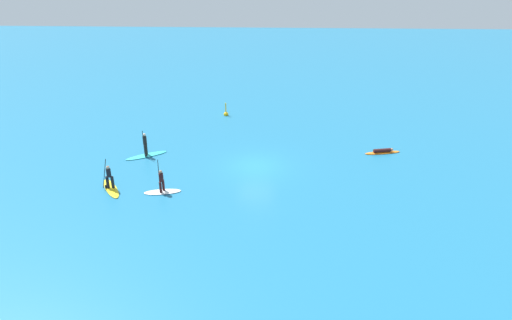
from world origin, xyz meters
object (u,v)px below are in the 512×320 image
object	(u,v)px
surfer_on_teal_board	(146,151)
surfer_on_yellow_board	(110,184)
surfer_on_white_board	(162,187)
surfer_on_orange_board	(383,151)
marker_buoy	(226,114)

from	to	relation	value
surfer_on_teal_board	surfer_on_yellow_board	bearing A→B (deg)	47.03
surfer_on_white_board	surfer_on_orange_board	xyz separation A→B (m)	(16.00, 6.92, -0.26)
surfer_on_white_board	surfer_on_yellow_board	world-z (taller)	surfer_on_white_board
surfer_on_orange_board	surfer_on_yellow_board	bearing A→B (deg)	-172.88
surfer_on_orange_board	marker_buoy	bearing A→B (deg)	136.86
surfer_on_white_board	surfer_on_orange_board	bearing A→B (deg)	-166.77
marker_buoy	surfer_on_yellow_board	bearing A→B (deg)	-113.25
surfer_on_orange_board	marker_buoy	size ratio (longest dim) A/B	2.18
surfer_on_yellow_board	surfer_on_teal_board	world-z (taller)	surfer_on_yellow_board
surfer_on_teal_board	marker_buoy	world-z (taller)	surfer_on_teal_board
surfer_on_orange_board	surfer_on_teal_board	xyz separation A→B (m)	(-18.54, -1.30, 0.29)
surfer_on_teal_board	marker_buoy	size ratio (longest dim) A/B	2.34
surfer_on_orange_board	marker_buoy	distance (m)	15.54
surfer_on_white_board	marker_buoy	xyz separation A→B (m)	(2.76, 15.06, -0.22)
surfer_on_white_board	surfer_on_orange_board	distance (m)	17.44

